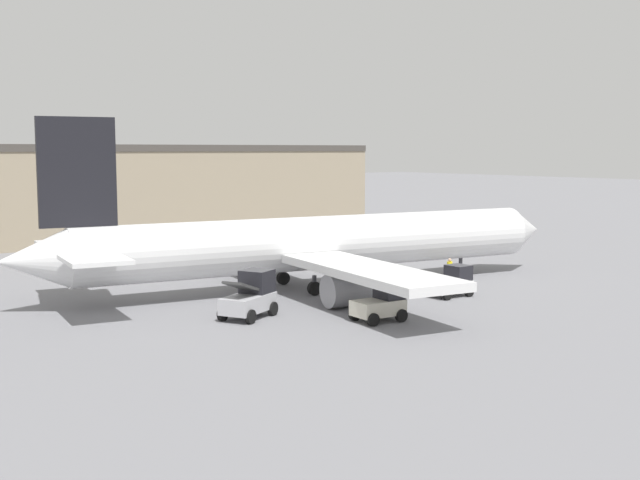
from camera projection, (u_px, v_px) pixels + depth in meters
ground_plane at (320, 288)px, 54.73m from camera, size 400.00×400.00×0.00m
terminal_building at (114, 192)px, 84.44m from camera, size 61.17×10.78×9.88m
airplane at (307, 244)px, 53.91m from camera, size 40.20×32.44×11.27m
ground_crew_worker at (450, 270)px, 56.72m from camera, size 0.38×0.38×1.75m
baggage_tug at (452, 282)px, 51.49m from camera, size 2.93×1.91×1.97m
belt_loader_truck at (251, 296)px, 44.99m from camera, size 3.94×3.27×2.60m
pushback_tug at (382, 302)px, 44.08m from camera, size 2.91×2.13×2.38m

